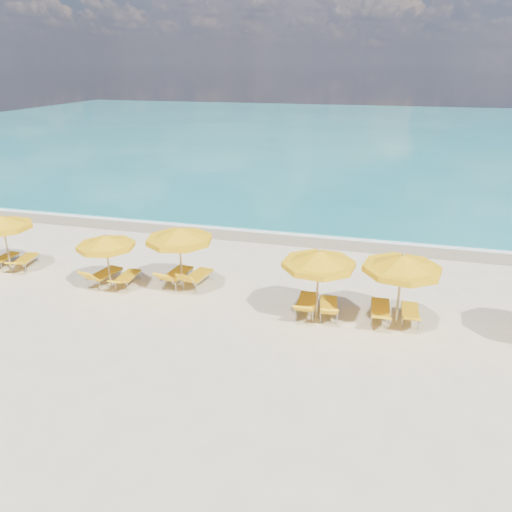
# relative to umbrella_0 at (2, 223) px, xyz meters

# --- Properties ---
(ground_plane) EXTENTS (120.00, 120.00, 0.00)m
(ground_plane) POSITION_rel_umbrella_0_xyz_m (10.36, -0.37, -2.03)
(ground_plane) COLOR beige
(ocean) EXTENTS (120.00, 80.00, 0.30)m
(ocean) POSITION_rel_umbrella_0_xyz_m (10.36, 47.63, -2.03)
(ocean) COLOR #157579
(ocean) RESTS_ON ground
(wet_sand_band) EXTENTS (120.00, 2.60, 0.01)m
(wet_sand_band) POSITION_rel_umbrella_0_xyz_m (10.36, 7.03, -2.03)
(wet_sand_band) COLOR tan
(wet_sand_band) RESTS_ON ground
(foam_line) EXTENTS (120.00, 1.20, 0.03)m
(foam_line) POSITION_rel_umbrella_0_xyz_m (10.36, 7.83, -2.03)
(foam_line) COLOR white
(foam_line) RESTS_ON ground
(whitecap_near) EXTENTS (14.00, 0.36, 0.05)m
(whitecap_near) POSITION_rel_umbrella_0_xyz_m (4.36, 16.63, -2.03)
(whitecap_near) COLOR white
(whitecap_near) RESTS_ON ground
(whitecap_far) EXTENTS (18.00, 0.30, 0.05)m
(whitecap_far) POSITION_rel_umbrella_0_xyz_m (18.36, 23.63, -2.03)
(whitecap_far) COLOR white
(whitecap_far) RESTS_ON ground
(umbrella_0) EXTENTS (3.10, 3.10, 2.38)m
(umbrella_0) POSITION_rel_umbrella_0_xyz_m (0.00, 0.00, 0.00)
(umbrella_0) COLOR tan
(umbrella_0) RESTS_ON ground
(umbrella_1) EXTENTS (2.53, 2.53, 2.20)m
(umbrella_1) POSITION_rel_umbrella_0_xyz_m (5.04, -0.62, -0.16)
(umbrella_1) COLOR tan
(umbrella_1) RESTS_ON ground
(umbrella_2) EXTENTS (2.91, 2.91, 2.53)m
(umbrella_2) POSITION_rel_umbrella_0_xyz_m (7.72, 0.04, 0.12)
(umbrella_2) COLOR tan
(umbrella_2) RESTS_ON ground
(umbrella_3) EXTENTS (3.02, 3.02, 2.49)m
(umbrella_3) POSITION_rel_umbrella_0_xyz_m (13.02, -0.95, 0.09)
(umbrella_3) COLOR tan
(umbrella_3) RESTS_ON ground
(umbrella_4) EXTENTS (2.98, 2.98, 2.56)m
(umbrella_4) POSITION_rel_umbrella_0_xyz_m (15.64, -0.79, 0.15)
(umbrella_4) COLOR tan
(umbrella_4) RESTS_ON ground
(lounger_0_left) EXTENTS (0.59, 1.66, 0.70)m
(lounger_0_left) POSITION_rel_umbrella_0_xyz_m (-0.54, 0.30, -1.83)
(lounger_0_left) COLOR #A5A8AD
(lounger_0_left) RESTS_ON ground
(lounger_0_right) EXTENTS (0.89, 1.84, 0.66)m
(lounger_0_right) POSITION_rel_umbrella_0_xyz_m (0.47, 0.34, -1.82)
(lounger_0_right) COLOR #A5A8AD
(lounger_0_right) RESTS_ON ground
(lounger_1_left) EXTENTS (0.94, 1.93, 0.89)m
(lounger_1_left) POSITION_rel_umbrella_0_xyz_m (4.57, -0.27, -1.80)
(lounger_1_left) COLOR #A5A8AD
(lounger_1_left) RESTS_ON ground
(lounger_1_right) EXTENTS (0.63, 1.78, 0.64)m
(lounger_1_right) POSITION_rel_umbrella_0_xyz_m (5.52, -0.17, -1.83)
(lounger_1_right) COLOR #A5A8AD
(lounger_1_right) RESTS_ON ground
(lounger_2_left) EXTENTS (0.87, 2.06, 0.91)m
(lounger_2_left) POSITION_rel_umbrella_0_xyz_m (7.34, 0.40, -1.78)
(lounger_2_left) COLOR #A5A8AD
(lounger_2_left) RESTS_ON ground
(lounger_2_right) EXTENTS (0.90, 1.95, 0.89)m
(lounger_2_right) POSITION_rel_umbrella_0_xyz_m (8.17, 0.48, -1.79)
(lounger_2_right) COLOR #A5A8AD
(lounger_2_right) RESTS_ON ground
(lounger_3_left) EXTENTS (0.72, 2.01, 0.86)m
(lounger_3_left) POSITION_rel_umbrella_0_xyz_m (12.65, -0.70, -1.79)
(lounger_3_left) COLOR #A5A8AD
(lounger_3_left) RESTS_ON ground
(lounger_3_right) EXTENTS (0.82, 1.86, 0.80)m
(lounger_3_right) POSITION_rel_umbrella_0_xyz_m (13.41, -0.70, -1.81)
(lounger_3_right) COLOR #A5A8AD
(lounger_3_right) RESTS_ON ground
(lounger_4_left) EXTENTS (0.71, 1.98, 0.73)m
(lounger_4_left) POSITION_rel_umbrella_0_xyz_m (15.12, -0.51, -1.80)
(lounger_4_left) COLOR #A5A8AD
(lounger_4_left) RESTS_ON ground
(lounger_4_right) EXTENTS (0.61, 1.77, 0.69)m
(lounger_4_right) POSITION_rel_umbrella_0_xyz_m (16.08, -0.41, -1.82)
(lounger_4_right) COLOR #A5A8AD
(lounger_4_right) RESTS_ON ground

